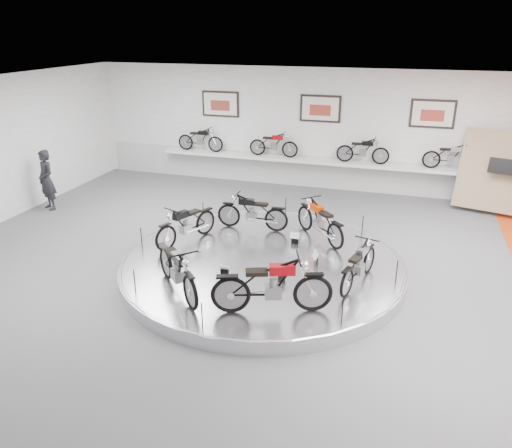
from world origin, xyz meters
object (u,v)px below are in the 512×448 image
(visitor, at_px, (47,180))
(bike_e, at_px, (272,285))
(bike_b, at_px, (252,212))
(bike_f, at_px, (359,264))
(display_platform, at_px, (262,265))
(bike_a, at_px, (320,220))
(bike_c, at_px, (186,224))
(shelf, at_px, (316,161))
(bike_d, at_px, (177,269))

(visitor, bearing_deg, bike_e, -0.28)
(bike_b, bearing_deg, bike_f, 141.51)
(display_platform, height_order, bike_a, bike_a)
(bike_a, xyz_separation_m, bike_c, (-3.06, -1.15, -0.01))
(bike_b, distance_m, visitor, 6.64)
(bike_f, bearing_deg, bike_c, 92.84)
(shelf, xyz_separation_m, bike_d, (-1.17, -8.32, -0.18))
(bike_c, bearing_deg, bike_d, 42.95)
(bike_a, bearing_deg, bike_c, 66.61)
(shelf, height_order, visitor, visitor)
(shelf, height_order, bike_f, bike_f)
(bike_a, relative_size, bike_f, 1.10)
(bike_e, xyz_separation_m, visitor, (-8.19, 4.18, 0.06))
(display_platform, distance_m, bike_e, 2.33)
(display_platform, distance_m, bike_f, 2.33)
(bike_d, xyz_separation_m, visitor, (-6.23, 4.03, 0.10))
(display_platform, xyz_separation_m, shelf, (0.00, 6.40, 0.85))
(display_platform, xyz_separation_m, bike_f, (2.19, -0.53, 0.60))
(display_platform, relative_size, bike_b, 3.99)
(visitor, bearing_deg, bike_b, 23.09)
(bike_c, bearing_deg, bike_a, 133.01)
(bike_a, xyz_separation_m, visitor, (-8.41, 0.56, 0.12))
(display_platform, distance_m, bike_a, 1.96)
(shelf, distance_m, bike_d, 8.40)
(shelf, relative_size, bike_e, 5.79)
(bike_b, xyz_separation_m, bike_f, (2.96, -2.21, -0.02))
(shelf, xyz_separation_m, bike_b, (-0.77, -4.72, -0.23))
(display_platform, xyz_separation_m, bike_d, (-1.17, -1.92, 0.67))
(bike_b, height_order, visitor, visitor)
(bike_c, relative_size, bike_e, 0.86)
(shelf, distance_m, bike_a, 4.96)
(display_platform, distance_m, bike_d, 2.35)
(shelf, xyz_separation_m, bike_f, (2.19, -6.93, -0.25))
(bike_a, xyz_separation_m, bike_f, (1.18, -2.07, -0.05))
(bike_a, bearing_deg, visitor, 42.11)
(shelf, bearing_deg, visitor, -149.89)
(bike_f, bearing_deg, bike_d, 127.59)
(bike_d, height_order, bike_e, bike_e)
(shelf, bearing_deg, bike_e, -84.65)
(display_platform, height_order, shelf, shelf)
(bike_e, relative_size, bike_f, 1.25)
(bike_f, xyz_separation_m, visitor, (-9.59, 2.64, 0.17))
(bike_f, bearing_deg, bike_e, 152.96)
(bike_d, relative_size, bike_f, 1.16)
(shelf, relative_size, bike_d, 6.24)
(display_platform, bearing_deg, visitor, 164.10)
(bike_a, height_order, bike_d, bike_d)
(display_platform, relative_size, bike_f, 4.21)
(bike_b, xyz_separation_m, bike_c, (-1.27, -1.29, 0.01))
(bike_b, distance_m, bike_d, 3.63)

